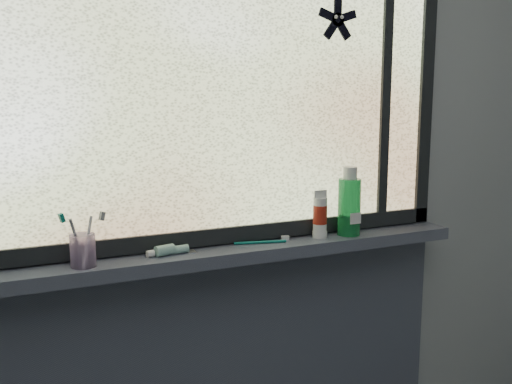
{
  "coord_description": "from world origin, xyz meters",
  "views": [
    {
      "loc": [
        -0.62,
        -0.34,
        1.47
      ],
      "look_at": [
        0.01,
        1.05,
        1.22
      ],
      "focal_mm": 40.0,
      "sensor_mm": 36.0,
      "label": 1
    }
  ],
  "objects": [
    {
      "name": "frame_right",
      "position": [
        0.78,
        1.28,
        1.53
      ],
      "size": [
        0.05,
        0.03,
        1.1
      ],
      "primitive_type": "cube",
      "color": "black",
      "rests_on": "wall_back"
    },
    {
      "name": "wall_back",
      "position": [
        0.0,
        1.3,
        1.25
      ],
      "size": [
        3.0,
        0.01,
        2.5
      ],
      "primitive_type": "cube",
      "color": "#9EA3A8",
      "rests_on": "ground"
    },
    {
      "name": "frame_bottom",
      "position": [
        0.0,
        1.28,
        1.05
      ],
      "size": [
        1.6,
        0.03,
        0.05
      ],
      "primitive_type": "cube",
      "color": "black",
      "rests_on": "windowsill"
    },
    {
      "name": "toothbrush_lying",
      "position": [
        0.11,
        1.24,
        1.03
      ],
      "size": [
        0.2,
        0.07,
        0.01
      ],
      "primitive_type": null,
      "rotation": [
        0.0,
        0.0,
        -0.24
      ],
      "color": "#0C6F64",
      "rests_on": "windowsill"
    },
    {
      "name": "toothbrush_cup",
      "position": [
        -0.43,
        1.21,
        1.06
      ],
      "size": [
        0.08,
        0.08,
        0.09
      ],
      "primitive_type": "cylinder",
      "rotation": [
        0.0,
        0.0,
        0.29
      ],
      "color": "#D2ADE5",
      "rests_on": "windowsill"
    },
    {
      "name": "toothpaste_tube",
      "position": [
        -0.18,
        1.23,
        1.04
      ],
      "size": [
        0.18,
        0.07,
        0.03
      ],
      "primitive_type": null,
      "rotation": [
        0.0,
        0.0,
        0.17
      ],
      "color": "silver",
      "rests_on": "windowsill"
    },
    {
      "name": "window_pane",
      "position": [
        0.0,
        1.28,
        1.53
      ],
      "size": [
        1.5,
        0.01,
        1.0
      ],
      "primitive_type": "cube",
      "color": "silver",
      "rests_on": "wall_back"
    },
    {
      "name": "windowsill",
      "position": [
        0.0,
        1.23,
        1.0
      ],
      "size": [
        1.62,
        0.14,
        0.04
      ],
      "primitive_type": "cube",
      "color": "#44495B",
      "rests_on": "wall_back"
    },
    {
      "name": "frame_mullion",
      "position": [
        0.6,
        1.28,
        1.53
      ],
      "size": [
        0.03,
        0.03,
        1.0
      ],
      "primitive_type": "cube",
      "color": "black",
      "rests_on": "wall_back"
    },
    {
      "name": "starfish_sticker",
      "position": [
        0.4,
        1.27,
        1.72
      ],
      "size": [
        0.15,
        0.02,
        0.15
      ],
      "primitive_type": null,
      "color": "black",
      "rests_on": "window_pane"
    },
    {
      "name": "cream_tube",
      "position": [
        0.33,
        1.23,
        1.1
      ],
      "size": [
        0.04,
        0.04,
        0.11
      ],
      "primitive_type": "cylinder",
      "rotation": [
        0.0,
        0.0,
        -0.0
      ],
      "color": "silver",
      "rests_on": "windowsill"
    },
    {
      "name": "mouthwash_bottle",
      "position": [
        0.43,
        1.22,
        1.13
      ],
      "size": [
        0.08,
        0.08,
        0.19
      ],
      "primitive_type": "cylinder",
      "rotation": [
        0.0,
        0.0,
        -0.06
      ],
      "color": "green",
      "rests_on": "windowsill"
    }
  ]
}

